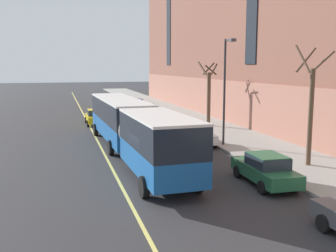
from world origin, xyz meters
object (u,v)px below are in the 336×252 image
(fire_hydrant, at_px, (181,122))
(city_bus, at_px, (131,125))
(parked_car_silver_6, at_px, (168,121))
(parked_car_navy_3, at_px, (135,105))
(parked_car_green_5, at_px, (265,169))
(parked_car_white_2, at_px, (197,135))
(parked_car_navy_4, at_px, (148,111))
(street_lamp, at_px, (226,82))
(street_tree_mid_block, at_px, (310,108))
(street_tree_far_uptown, at_px, (209,93))
(taxi_cab, at_px, (96,117))

(fire_hydrant, bearing_deg, city_bus, -122.22)
(parked_car_silver_6, bearing_deg, parked_car_navy_3, 89.73)
(parked_car_green_5, distance_m, parked_car_silver_6, 17.79)
(parked_car_white_2, bearing_deg, parked_car_navy_4, 90.06)
(parked_car_white_2, relative_size, street_lamp, 0.56)
(street_tree_mid_block, relative_size, street_tree_far_uptown, 1.12)
(taxi_cab, bearing_deg, street_tree_far_uptown, -23.77)
(parked_car_white_2, xyz_separation_m, street_tree_far_uptown, (4.03, 8.02, 2.49))
(parked_car_white_2, relative_size, parked_car_silver_6, 0.96)
(parked_car_navy_3, distance_m, parked_car_green_5, 34.40)
(parked_car_navy_3, bearing_deg, street_lamp, -86.02)
(parked_car_green_5, distance_m, street_lamp, 10.04)
(street_lamp, bearing_deg, street_tree_mid_block, -70.54)
(street_lamp, bearing_deg, fire_hydrant, 90.56)
(parked_car_white_2, height_order, taxi_cab, same)
(parked_car_navy_4, xyz_separation_m, fire_hydrant, (1.61, -7.71, -0.29))
(parked_car_green_5, bearing_deg, taxi_cab, 105.35)
(city_bus, height_order, street_lamp, street_lamp)
(street_tree_far_uptown, bearing_deg, street_tree_mid_block, -89.96)
(city_bus, height_order, street_tree_far_uptown, street_tree_far_uptown)
(city_bus, bearing_deg, parked_car_white_2, 20.91)
(taxi_cab, relative_size, fire_hydrant, 6.08)
(taxi_cab, height_order, fire_hydrant, taxi_cab)
(parked_car_white_2, distance_m, parked_car_navy_4, 16.65)
(parked_car_navy_3, relative_size, parked_car_silver_6, 1.02)
(street_tree_mid_block, bearing_deg, parked_car_navy_4, 99.40)
(taxi_cab, relative_size, street_tree_far_uptown, 0.71)
(city_bus, xyz_separation_m, fire_hydrant, (6.92, 10.98, -1.52))
(street_tree_mid_block, xyz_separation_m, street_lamp, (-2.35, 6.64, 1.25))
(parked_car_white_2, xyz_separation_m, street_tree_mid_block, (4.04, -7.87, 2.71))
(city_bus, distance_m, taxi_cab, 14.72)
(city_bus, xyz_separation_m, parked_car_white_2, (5.32, 2.03, -1.23))
(street_tree_mid_block, bearing_deg, parked_car_navy_3, 97.32)
(parked_car_white_2, distance_m, parked_car_silver_6, 7.51)
(parked_car_silver_6, distance_m, street_tree_far_uptown, 4.89)
(parked_car_green_5, xyz_separation_m, fire_hydrant, (1.66, 19.22, -0.29))
(fire_hydrant, bearing_deg, street_tree_far_uptown, -20.70)
(parked_car_navy_4, bearing_deg, city_bus, -105.85)
(taxi_cab, bearing_deg, parked_car_white_2, -63.26)
(parked_car_navy_4, height_order, taxi_cab, same)
(street_tree_far_uptown, bearing_deg, parked_car_navy_3, 104.29)
(parked_car_green_5, bearing_deg, parked_car_navy_4, 89.89)
(street_tree_mid_block, bearing_deg, parked_car_green_5, -149.61)
(parked_car_white_2, height_order, parked_car_navy_4, same)
(parked_car_silver_6, bearing_deg, parked_car_white_2, -88.87)
(parked_car_navy_4, bearing_deg, fire_hydrant, -78.19)
(street_tree_far_uptown, distance_m, fire_hydrant, 3.81)
(parked_car_green_5, bearing_deg, parked_car_white_2, 89.61)
(city_bus, bearing_deg, parked_car_navy_3, 78.64)
(parked_car_green_5, height_order, taxi_cab, same)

